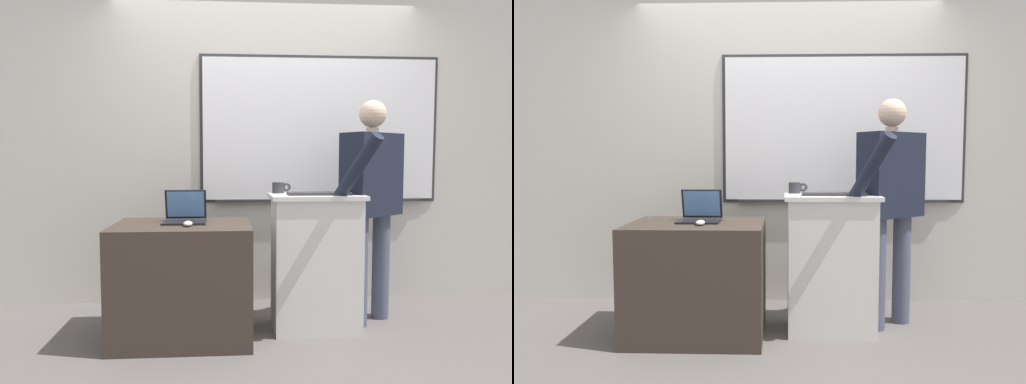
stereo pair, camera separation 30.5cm
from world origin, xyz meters
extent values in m
plane|color=#5B5654|center=(0.00, 0.00, 0.00)|extent=(30.00, 30.00, 0.00)
cube|color=beige|center=(0.00, 1.23, 1.40)|extent=(6.40, 0.12, 2.80)
cube|color=#2D2D30|center=(0.46, 1.16, 1.46)|extent=(2.02, 0.02, 1.23)
cube|color=white|center=(0.46, 1.15, 1.46)|extent=(1.97, 0.02, 1.18)
cube|color=#2D2D30|center=(0.46, 1.14, 0.86)|extent=(1.77, 0.04, 0.02)
cube|color=silver|center=(0.29, 0.47, 0.47)|extent=(0.60, 0.38, 0.93)
cube|color=silver|center=(0.29, 0.47, 0.95)|extent=(0.65, 0.41, 0.03)
cube|color=#382D26|center=(-0.63, 0.39, 0.39)|extent=(0.92, 0.67, 0.78)
cylinder|color=#474C60|center=(0.62, 0.52, 0.40)|extent=(0.13, 0.13, 0.80)
cylinder|color=#474C60|center=(0.84, 0.66, 0.40)|extent=(0.13, 0.13, 0.80)
cube|color=black|center=(0.73, 0.59, 1.10)|extent=(0.52, 0.45, 0.60)
cylinder|color=beige|center=(0.73, 0.59, 1.42)|extent=(0.09, 0.09, 0.04)
sphere|color=beige|center=(0.73, 0.59, 1.54)|extent=(0.20, 0.20, 0.20)
cylinder|color=black|center=(0.51, 0.27, 1.13)|extent=(0.31, 0.39, 0.50)
cylinder|color=black|center=(0.94, 0.74, 1.07)|extent=(0.08, 0.08, 0.57)
cube|color=black|center=(-0.62, 0.40, 0.78)|extent=(0.29, 0.20, 0.01)
cube|color=black|center=(-0.62, 0.53, 0.89)|extent=(0.29, 0.07, 0.21)
cube|color=#598CCC|center=(-0.62, 0.52, 0.90)|extent=(0.26, 0.05, 0.18)
cube|color=#2D2D30|center=(0.30, 0.42, 0.97)|extent=(0.43, 0.13, 0.02)
ellipsoid|color=silver|center=(-0.59, 0.27, 0.80)|extent=(0.06, 0.10, 0.03)
cylinder|color=#333338|center=(0.04, 0.61, 1.00)|extent=(0.09, 0.09, 0.08)
torus|color=#333338|center=(0.10, 0.61, 1.01)|extent=(0.06, 0.02, 0.06)
camera|label=1|loc=(-0.35, -2.68, 1.22)|focal=32.00mm
camera|label=2|loc=(-0.04, -2.69, 1.22)|focal=32.00mm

